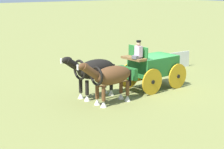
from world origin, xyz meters
TOP-DOWN VIEW (x-y plane):
  - ground_plane at (0.00, 0.00)m, footprint 220.00×220.00m
  - show_wagon at (0.14, 0.01)m, footprint 5.52×2.02m
  - draft_horse_near at (3.55, 0.77)m, footprint 3.18×0.97m
  - draft_horse_off at (3.58, -0.53)m, footprint 3.23×1.06m
  - sponsor_banner at (-4.39, -2.78)m, footprint 3.20×0.20m

SIDE VIEW (x-z plane):
  - ground_plane at x=0.00m, z-range 0.00..0.00m
  - sponsor_banner at x=-4.39m, z-range 0.00..1.10m
  - show_wagon at x=0.14m, z-range -0.17..2.64m
  - draft_horse_near at x=3.55m, z-range 0.23..2.40m
  - draft_horse_off at x=3.58m, z-range 0.26..2.52m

